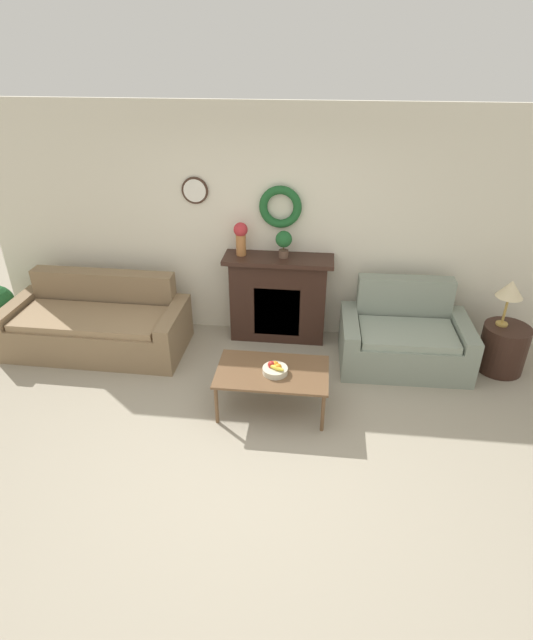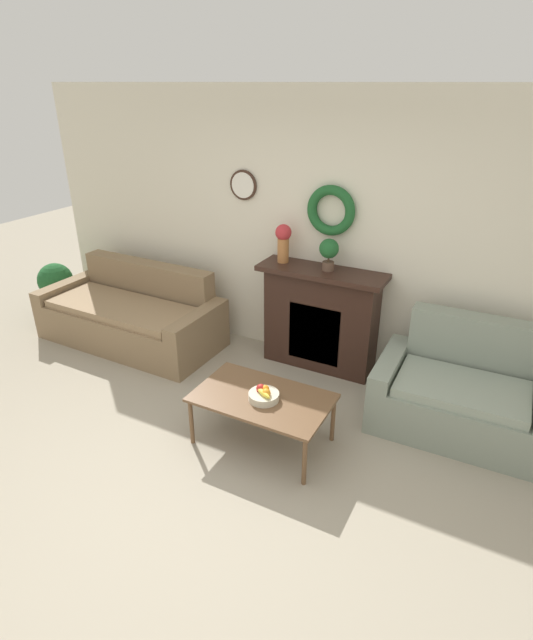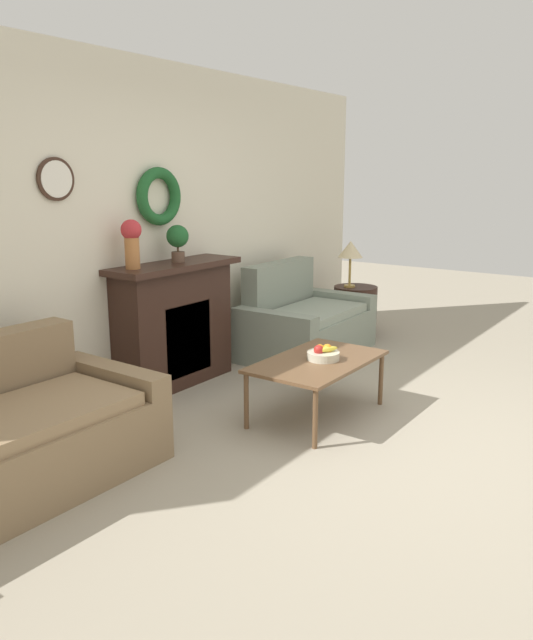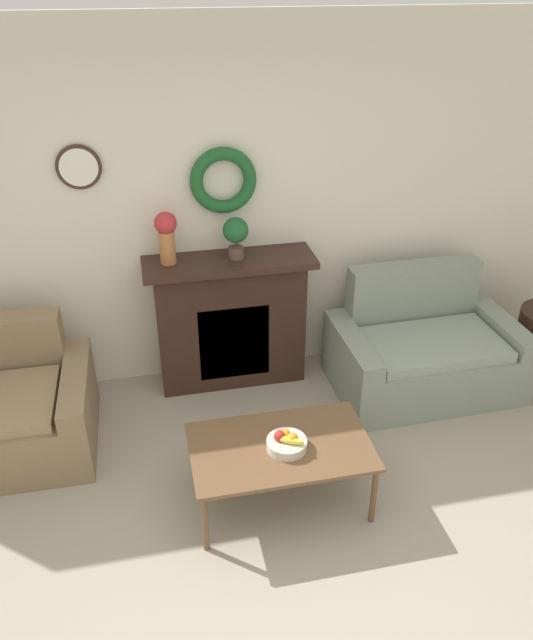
% 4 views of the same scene
% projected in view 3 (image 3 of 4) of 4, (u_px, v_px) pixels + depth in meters
% --- Properties ---
extents(ground_plane, '(16.00, 16.00, 0.00)m').
position_uv_depth(ground_plane, '(400.00, 450.00, 4.14)').
color(ground_plane, '#9E937F').
extents(wall_back, '(6.80, 0.16, 2.70)m').
position_uv_depth(wall_back, '(143.00, 228.00, 5.16)').
color(wall_back, beige).
rests_on(wall_back, ground_plane).
extents(fireplace, '(1.26, 0.41, 1.07)m').
position_uv_depth(fireplace, '(175.00, 324.00, 5.33)').
color(fireplace, '#331E16').
rests_on(fireplace, ground_plane).
extents(loveseat_right, '(1.42, 0.91, 0.92)m').
position_uv_depth(loveseat_right, '(304.00, 324.00, 6.32)').
color(loveseat_right, gray).
rests_on(loveseat_right, ground_plane).
extents(coffee_table, '(1.08, 0.65, 0.44)m').
position_uv_depth(coffee_table, '(317.00, 364.00, 4.64)').
color(coffee_table, brown).
rests_on(coffee_table, ground_plane).
extents(fruit_bowl, '(0.24, 0.24, 0.12)m').
position_uv_depth(fruit_bowl, '(323.00, 354.00, 4.63)').
color(fruit_bowl, beige).
rests_on(fruit_bowl, coffee_table).
extents(side_table_by_loveseat, '(0.49, 0.49, 0.54)m').
position_uv_depth(side_table_by_loveseat, '(355.00, 310.00, 7.16)').
color(side_table_by_loveseat, '#331E16').
rests_on(side_table_by_loveseat, ground_plane).
extents(table_lamp, '(0.28, 0.28, 0.52)m').
position_uv_depth(table_lamp, '(351.00, 250.00, 6.98)').
color(table_lamp, '#B28E42').
rests_on(table_lamp, side_table_by_loveseat).
extents(vase_on_mantel_left, '(0.16, 0.16, 0.38)m').
position_uv_depth(vase_on_mantel_left, '(132.00, 240.00, 4.81)').
color(vase_on_mantel_left, '#AD6B38').
rests_on(vase_on_mantel_left, fireplace).
extents(potted_plant_on_mantel, '(0.19, 0.19, 0.31)m').
position_uv_depth(potted_plant_on_mantel, '(178.00, 239.00, 5.20)').
color(potted_plant_on_mantel, brown).
rests_on(potted_plant_on_mantel, fireplace).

